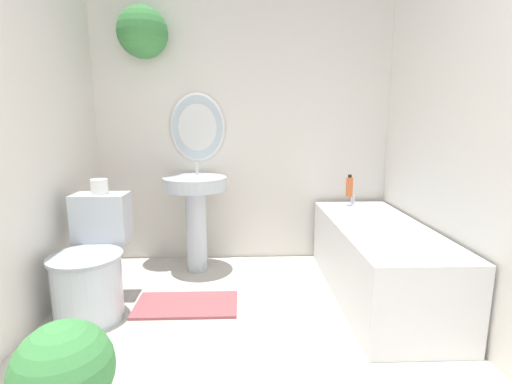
% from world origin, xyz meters
% --- Properties ---
extents(wall_back, '(2.65, 0.40, 2.40)m').
position_xyz_m(wall_back, '(-0.12, 2.75, 1.31)').
color(wall_back, silver).
rests_on(wall_back, ground_plane).
extents(wall_right, '(0.06, 2.86, 2.40)m').
position_xyz_m(wall_right, '(1.29, 1.37, 1.20)').
color(wall_right, silver).
rests_on(wall_right, ground_plane).
extents(toilet, '(0.44, 0.64, 0.75)m').
position_xyz_m(toilet, '(-0.98, 1.76, 0.31)').
color(toilet, silver).
rests_on(toilet, ground_plane).
extents(pedestal_sink, '(0.51, 0.51, 0.89)m').
position_xyz_m(pedestal_sink, '(-0.40, 2.45, 0.57)').
color(pedestal_sink, silver).
rests_on(pedestal_sink, ground_plane).
extents(bathtub, '(0.61, 1.51, 0.60)m').
position_xyz_m(bathtub, '(0.94, 1.94, 0.27)').
color(bathtub, silver).
rests_on(bathtub, ground_plane).
extents(shampoo_bottle, '(0.06, 0.06, 0.19)m').
position_xyz_m(shampoo_bottle, '(0.89, 2.55, 0.69)').
color(shampoo_bottle, '#DB6633').
rests_on(shampoo_bottle, bathtub).
extents(potted_plant, '(0.37, 0.37, 0.49)m').
position_xyz_m(potted_plant, '(-0.69, 0.76, 0.27)').
color(potted_plant, '#9E6042').
rests_on(potted_plant, ground_plane).
extents(bath_mat, '(0.68, 0.36, 0.02)m').
position_xyz_m(bath_mat, '(-0.40, 1.82, 0.01)').
color(bath_mat, '#934C51').
rests_on(bath_mat, ground_plane).
extents(toilet_paper_roll, '(0.11, 0.11, 0.10)m').
position_xyz_m(toilet_paper_roll, '(-0.98, 1.99, 0.80)').
color(toilet_paper_roll, white).
rests_on(toilet_paper_roll, toilet).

